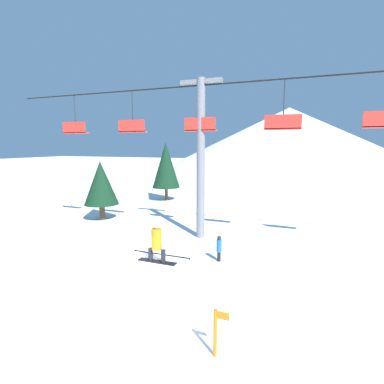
# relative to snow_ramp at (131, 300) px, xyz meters

# --- Properties ---
(ground_plane) EXTENTS (220.00, 220.00, 0.00)m
(ground_plane) POSITION_rel_snow_ramp_xyz_m (-1.28, 0.96, -0.76)
(ground_plane) COLOR white
(mountain_ridge) EXTENTS (66.15, 66.15, 15.86)m
(mountain_ridge) POSITION_rel_snow_ramp_xyz_m (-1.28, 83.33, 7.17)
(mountain_ridge) COLOR silver
(mountain_ridge) RESTS_ON ground_plane
(snow_ramp) EXTENTS (2.20, 4.03, 1.52)m
(snow_ramp) POSITION_rel_snow_ramp_xyz_m (0.00, 0.00, 0.00)
(snow_ramp) COLOR white
(snow_ramp) RESTS_ON ground_plane
(snowboarder) EXTENTS (1.35, 0.34, 1.34)m
(snowboarder) POSITION_rel_snow_ramp_xyz_m (0.21, 1.28, 1.42)
(snowboarder) COLOR black
(snowboarder) RESTS_ON snow_ramp
(chairlift) EXTENTS (25.92, 0.47, 9.00)m
(chairlift) POSITION_rel_snow_ramp_xyz_m (-1.01, 8.93, 4.66)
(chairlift) COLOR slate
(chairlift) RESTS_ON ground_plane
(pine_tree_near) EXTENTS (2.43, 2.43, 4.27)m
(pine_tree_near) POSITION_rel_snow_ramp_xyz_m (-9.03, 10.24, 1.94)
(pine_tree_near) COLOR #4C3823
(pine_tree_near) RESTS_ON ground_plane
(pine_tree_far) EXTENTS (2.66, 2.66, 5.67)m
(pine_tree_far) POSITION_rel_snow_ramp_xyz_m (-8.15, 18.94, 2.71)
(pine_tree_far) COLOR #4C3823
(pine_tree_far) RESTS_ON ground_plane
(trail_marker) EXTENTS (0.41, 0.10, 1.28)m
(trail_marker) POSITION_rel_snow_ramp_xyz_m (2.77, -0.42, -0.07)
(trail_marker) COLOR orange
(trail_marker) RESTS_ON ground_plane
(distant_skier) EXTENTS (0.24, 0.24, 1.23)m
(distant_skier) POSITION_rel_snow_ramp_xyz_m (1.06, 5.76, -0.09)
(distant_skier) COLOR black
(distant_skier) RESTS_ON ground_plane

